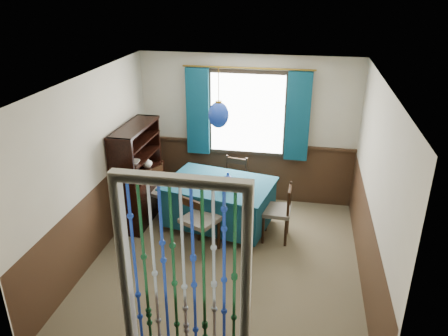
% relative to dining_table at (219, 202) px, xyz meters
% --- Properties ---
extents(floor, '(4.00, 4.00, 0.00)m').
position_rel_dining_table_xyz_m(floor, '(0.27, -0.91, -0.44)').
color(floor, brown).
rests_on(floor, ground).
extents(ceiling, '(4.00, 4.00, 0.00)m').
position_rel_dining_table_xyz_m(ceiling, '(0.27, -0.91, 2.06)').
color(ceiling, silver).
rests_on(ceiling, ground).
extents(wall_back, '(3.60, 0.00, 3.60)m').
position_rel_dining_table_xyz_m(wall_back, '(0.27, 1.09, 0.81)').
color(wall_back, '#BAB098').
rests_on(wall_back, ground).
extents(wall_front, '(3.60, 0.00, 3.60)m').
position_rel_dining_table_xyz_m(wall_front, '(0.27, -2.91, 0.81)').
color(wall_front, '#BAB098').
rests_on(wall_front, ground).
extents(wall_left, '(0.00, 4.00, 4.00)m').
position_rel_dining_table_xyz_m(wall_left, '(-1.53, -0.91, 0.81)').
color(wall_left, '#BAB098').
rests_on(wall_left, ground).
extents(wall_right, '(0.00, 4.00, 4.00)m').
position_rel_dining_table_xyz_m(wall_right, '(2.07, -0.91, 0.81)').
color(wall_right, '#BAB098').
rests_on(wall_right, ground).
extents(wainscot_back, '(3.60, 0.00, 3.60)m').
position_rel_dining_table_xyz_m(wainscot_back, '(0.27, 1.07, 0.06)').
color(wainscot_back, '#352214').
rests_on(wainscot_back, ground).
extents(wainscot_left, '(0.00, 4.00, 4.00)m').
position_rel_dining_table_xyz_m(wainscot_left, '(-1.52, -0.91, 0.06)').
color(wainscot_left, '#352214').
rests_on(wainscot_left, ground).
extents(wainscot_right, '(0.00, 4.00, 4.00)m').
position_rel_dining_table_xyz_m(wainscot_right, '(2.05, -0.91, 0.06)').
color(wainscot_right, '#352214').
rests_on(wainscot_right, ground).
extents(window, '(1.32, 0.12, 1.42)m').
position_rel_dining_table_xyz_m(window, '(0.27, 1.04, 1.11)').
color(window, black).
rests_on(window, wall_back).
extents(doorway, '(1.16, 0.12, 2.18)m').
position_rel_dining_table_xyz_m(doorway, '(0.27, -2.85, 0.61)').
color(doorway, silver).
rests_on(doorway, ground).
extents(dining_table, '(1.75, 1.37, 0.76)m').
position_rel_dining_table_xyz_m(dining_table, '(0.00, 0.00, 0.00)').
color(dining_table, '#0E3748').
rests_on(dining_table, floor).
extents(chair_near, '(0.60, 0.59, 0.92)m').
position_rel_dining_table_xyz_m(chair_near, '(-0.15, -0.71, 0.05)').
color(chair_near, black).
rests_on(chair_near, floor).
extents(chair_far, '(0.49, 0.47, 0.85)m').
position_rel_dining_table_xyz_m(chair_far, '(0.11, 0.71, 0.02)').
color(chair_far, black).
rests_on(chair_far, floor).
extents(chair_left, '(0.53, 0.54, 0.85)m').
position_rel_dining_table_xyz_m(chair_left, '(-0.95, 0.15, 0.02)').
color(chair_left, black).
rests_on(chair_left, floor).
extents(chair_right, '(0.42, 0.44, 0.87)m').
position_rel_dining_table_xyz_m(chair_right, '(0.92, -0.17, 0.02)').
color(chair_right, black).
rests_on(chair_right, floor).
extents(sideboard, '(0.44, 1.20, 1.56)m').
position_rel_dining_table_xyz_m(sideboard, '(-1.31, 0.05, 0.11)').
color(sideboard, black).
rests_on(sideboard, floor).
extents(pendant_lamp, '(0.30, 0.30, 0.87)m').
position_rel_dining_table_xyz_m(pendant_lamp, '(0.00, -0.00, 1.38)').
color(pendant_lamp, olive).
rests_on(pendant_lamp, ceiling).
extents(vase_table, '(0.21, 0.21, 0.20)m').
position_rel_dining_table_xyz_m(vase_table, '(0.15, -0.09, 0.42)').
color(vase_table, '#163399').
rests_on(vase_table, dining_table).
extents(bowl_shelf, '(0.26, 0.26, 0.06)m').
position_rel_dining_table_xyz_m(bowl_shelf, '(-1.25, -0.25, 0.66)').
color(bowl_shelf, beige).
rests_on(bowl_shelf, sideboard).
extents(vase_sideboard, '(0.23, 0.23, 0.19)m').
position_rel_dining_table_xyz_m(vase_sideboard, '(-1.25, 0.32, 0.44)').
color(vase_sideboard, beige).
rests_on(vase_sideboard, sideboard).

